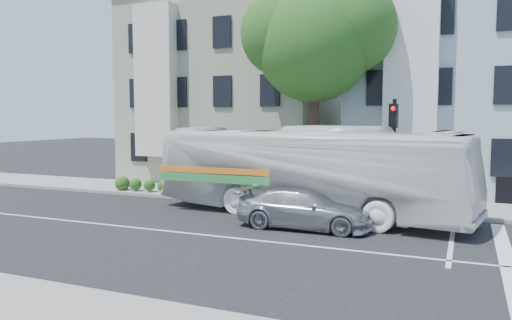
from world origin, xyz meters
The scene contains 9 objects.
ground centered at (0.00, 0.00, 0.00)m, with size 120.00×120.00×0.00m, color black.
sidewalk_far centered at (0.00, 8.00, 0.07)m, with size 80.00×4.00×0.15m, color gray.
building_left centered at (-7.00, 15.00, 5.50)m, with size 12.00×10.00×11.00m, color gray.
building_right centered at (7.00, 15.00, 5.50)m, with size 12.00×10.00×11.00m, color #9FB3BE.
street_tree centered at (0.06, 8.74, 7.83)m, with size 7.30×5.90×11.10m.
bus centered at (0.90, 4.63, 1.83)m, with size 13.15×3.08×3.66m, color silver.
sedan centered at (1.52, 2.37, 0.71)m, with size 4.91×2.00×1.43m, color #B0B2B7.
hedge centered at (-5.61, 6.61, 0.50)m, with size 8.50×0.84×0.70m, color #326821, non-canonical shape.
traffic_signal centered at (4.11, 6.00, 3.06)m, with size 0.49×0.55×4.74m.
Camera 1 is at (6.85, -14.68, 4.03)m, focal length 35.00 mm.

